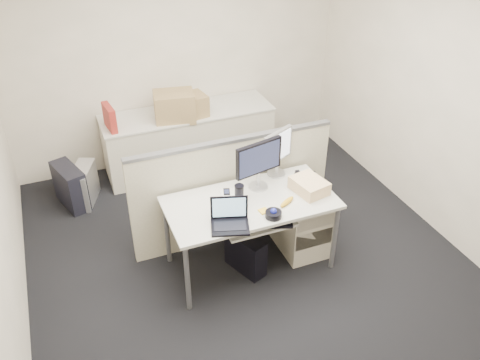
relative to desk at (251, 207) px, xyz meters
name	(u,v)px	position (x,y,z in m)	size (l,w,h in m)	color
floor	(250,264)	(0.00, 0.00, -0.67)	(4.00, 4.50, 0.01)	black
wall_back	(176,53)	(0.00, 2.25, 0.69)	(4.00, 0.02, 2.70)	silver
wall_front	(438,353)	(0.00, -2.25, 0.69)	(4.00, 0.02, 2.70)	silver
wall_right	(448,101)	(2.00, 0.00, 0.69)	(0.02, 4.50, 2.70)	silver
desk	(251,207)	(0.00, 0.00, 0.00)	(1.50, 0.75, 0.73)	#B5B2A9
keyboard_tray	(259,223)	(0.00, -0.18, -0.04)	(0.62, 0.32, 0.02)	#B5B2A9
drawer_pedestal	(301,220)	(0.55, 0.05, -0.34)	(0.40, 0.55, 0.65)	beige
cubicle_partition	(233,192)	(0.00, 0.45, -0.11)	(2.00, 0.06, 1.10)	beige
back_counter	(189,140)	(0.00, 1.93, -0.30)	(2.00, 0.60, 0.72)	beige
monitor_main	(259,165)	(0.15, 0.18, 0.30)	(0.47, 0.18, 0.47)	black
monitor_small	(277,154)	(0.40, 0.32, 0.29)	(0.37, 0.18, 0.45)	#B7B7BC
laptop	(230,216)	(-0.30, -0.28, 0.18)	(0.31, 0.23, 0.23)	black
trackball	(273,214)	(0.09, -0.28, 0.09)	(0.14, 0.14, 0.05)	black
desk_phone	(307,180)	(0.60, 0.08, 0.10)	(0.20, 0.17, 0.06)	black
paper_stack	(233,196)	(-0.12, 0.12, 0.07)	(0.20, 0.25, 0.01)	silver
sticky_pad	(264,211)	(0.05, -0.18, 0.07)	(0.08, 0.08, 0.01)	yellow
travel_mug	(239,195)	(-0.10, 0.02, 0.15)	(0.08, 0.08, 0.17)	black
banana	(287,202)	(0.28, -0.15, 0.09)	(0.19, 0.05, 0.04)	gold
cellphone	(227,192)	(-0.15, 0.20, 0.07)	(0.06, 0.11, 0.01)	black
manila_folders	(309,186)	(0.55, -0.05, 0.12)	(0.25, 0.32, 0.12)	beige
keyboard	(266,222)	(0.05, -0.22, -0.02)	(0.45, 0.16, 0.03)	black
pc_tower_desk	(246,253)	(-0.06, -0.05, -0.47)	(0.16, 0.41, 0.38)	black
pc_tower_spare_dark	(70,186)	(-1.45, 1.63, -0.43)	(0.20, 0.50, 0.47)	black
pc_tower_spare_silver	(85,185)	(-1.30, 1.63, -0.45)	(0.18, 0.46, 0.43)	#B7B7BC
cardboard_box_left	(174,107)	(-0.18, 1.81, 0.22)	(0.45, 0.33, 0.33)	olive
cardboard_box_right	(189,107)	(0.00, 1.81, 0.19)	(0.38, 0.29, 0.27)	olive
red_binder	(110,118)	(-0.90, 1.83, 0.20)	(0.07, 0.31, 0.29)	maroon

